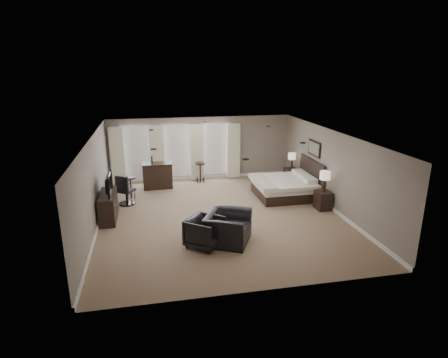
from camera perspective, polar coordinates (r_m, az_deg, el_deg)
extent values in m
cube|color=#7D654F|center=(11.99, -0.56, -5.64)|extent=(7.60, 8.60, 0.04)
cube|color=silver|center=(11.26, -0.59, 6.68)|extent=(7.60, 8.60, 0.04)
cube|color=gray|center=(15.63, -3.56, 4.67)|extent=(7.50, 0.04, 2.60)
cube|color=gray|center=(7.69, 5.55, -8.52)|extent=(7.50, 0.04, 2.60)
cube|color=gray|center=(11.48, -19.27, -0.76)|extent=(0.04, 8.50, 2.60)
cube|color=gray|center=(12.79, 16.16, 1.27)|extent=(0.04, 8.50, 2.60)
cube|color=silver|center=(15.44, -13.14, 3.92)|extent=(1.15, 0.04, 2.05)
cube|color=silver|center=(15.48, -7.21, 4.26)|extent=(1.15, 0.04, 2.05)
cube|color=silver|center=(15.67, -1.35, 4.55)|extent=(1.15, 0.04, 2.05)
cube|color=beige|center=(15.38, -15.93, 3.40)|extent=(0.55, 0.12, 2.30)
cube|color=beige|center=(15.34, -10.14, 3.75)|extent=(0.55, 0.12, 2.30)
cube|color=beige|center=(15.45, -4.20, 4.06)|extent=(0.55, 0.12, 2.30)
cube|color=beige|center=(15.72, 1.43, 4.32)|extent=(0.55, 0.12, 2.30)
cube|color=silver|center=(13.69, 8.98, 0.00)|extent=(2.10, 2.00, 1.34)
cube|color=black|center=(12.89, 14.85, -3.14)|extent=(0.46, 0.56, 0.61)
cube|color=black|center=(15.40, 10.17, 0.46)|extent=(0.47, 0.57, 0.62)
cube|color=beige|center=(12.69, 15.07, -0.37)|extent=(0.34, 0.34, 0.69)
cube|color=beige|center=(15.24, 10.29, 2.73)|extent=(0.31, 0.31, 0.64)
cube|color=slate|center=(13.85, 13.54, 4.56)|extent=(0.04, 0.96, 0.56)
cube|color=black|center=(12.13, -17.22, -4.02)|extent=(0.47, 1.46, 0.85)
imported|color=black|center=(11.97, -17.43, -1.81)|extent=(0.62, 1.08, 0.14)
imported|color=black|center=(10.11, 0.58, -6.70)|extent=(1.28, 1.49, 1.10)
imported|color=black|center=(9.93, -2.93, -7.87)|extent=(1.15, 1.16, 0.88)
cube|color=black|center=(14.76, -10.08, 0.53)|extent=(1.16, 0.60, 1.01)
cube|color=black|center=(13.82, -14.02, -1.30)|extent=(0.50, 0.50, 0.81)
cube|color=black|center=(15.28, -3.63, 0.99)|extent=(0.51, 0.51, 0.84)
cube|color=black|center=(13.22, -14.69, -1.57)|extent=(0.74, 0.74, 1.07)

